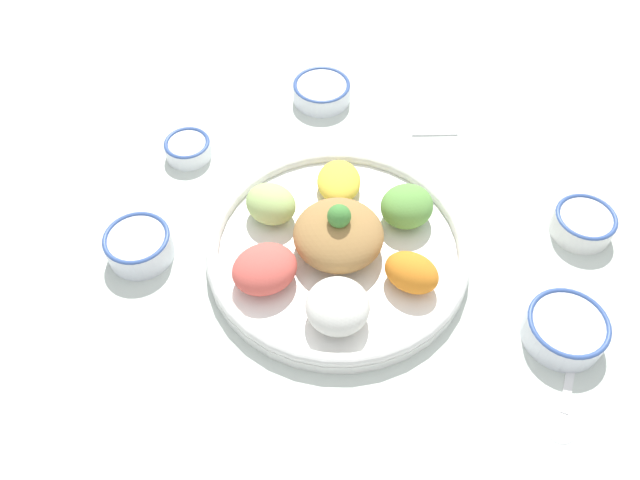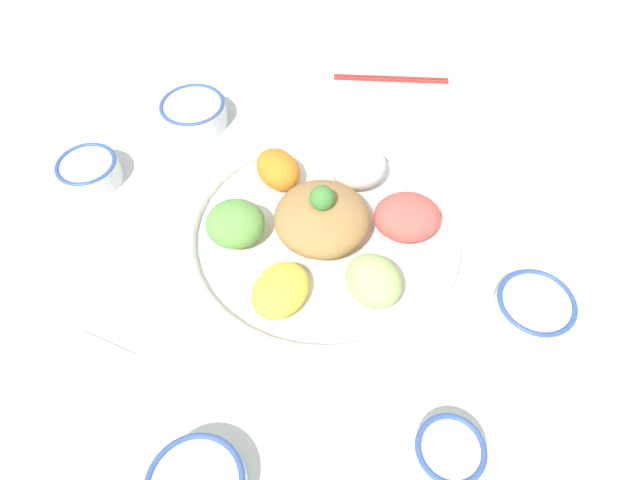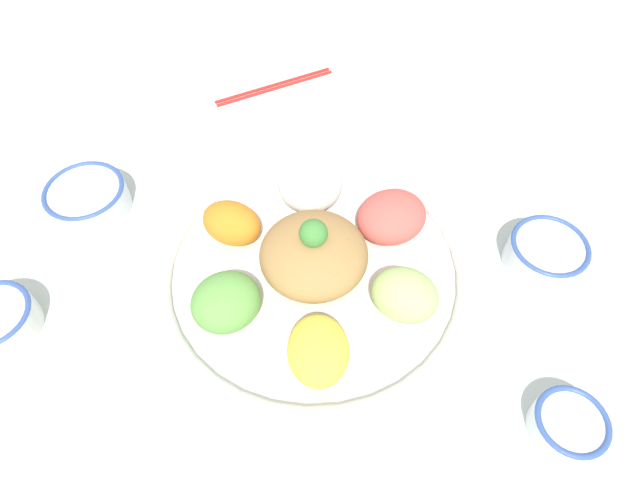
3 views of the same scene
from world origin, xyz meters
The scene contains 7 objects.
ground_plane centered at (0.00, 0.00, 0.00)m, with size 2.40×2.40×0.00m, color silver.
salad_platter centered at (0.04, -0.03, 0.03)m, with size 0.42×0.42×0.12m.
sauce_bowl_red centered at (0.01, 0.32, 0.02)m, with size 0.12×0.12×0.04m.
rice_bowl_plain centered at (-0.03, -0.38, 0.02)m, with size 0.08×0.08×0.03m.
sauce_bowl_far centered at (0.19, -0.31, 0.03)m, with size 0.11×0.11×0.05m.
chopsticks_pair_near centered at (0.39, 0.21, 0.00)m, with size 0.19×0.16×0.01m.
serving_spoon_main centered at (0.12, 0.36, 0.00)m, with size 0.13×0.05×0.01m.
Camera 3 is at (-0.32, -0.21, 0.62)m, focal length 30.00 mm.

